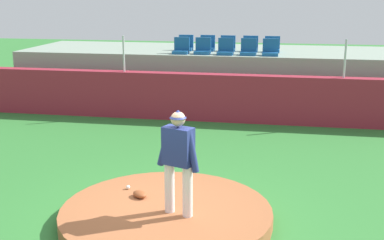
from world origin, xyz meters
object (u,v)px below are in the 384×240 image
object	(u,v)px
pitcher	(178,155)
stadium_chair_9	(272,47)
stadium_chair_1	(203,49)
stadium_chair_7	(228,46)
stadium_chair_0	(181,49)
baseball	(128,187)
stadium_chair_5	(186,46)
fielding_glove	(140,194)
stadium_chair_6	(207,46)
stadium_chair_8	(250,47)
stadium_chair_4	(270,50)
stadium_chair_3	(248,50)
stadium_chair_2	(226,49)

from	to	relation	value
pitcher	stadium_chair_9	distance (m)	9.21
stadium_chair_1	stadium_chair_7	size ratio (longest dim) A/B	1.00
pitcher	stadium_chair_0	bearing A→B (deg)	121.41
baseball	stadium_chair_0	bearing A→B (deg)	94.01
stadium_chair_5	stadium_chair_0	bearing A→B (deg)	92.31
baseball	fielding_glove	xyz separation A→B (m)	(0.31, -0.32, 0.02)
fielding_glove	baseball	bearing A→B (deg)	176.95
fielding_glove	stadium_chair_6	world-z (taller)	stadium_chair_6
pitcher	stadium_chair_8	distance (m)	9.18
stadium_chair_4	stadium_chair_5	bearing A→B (deg)	-17.69
stadium_chair_3	stadium_chair_1	bearing A→B (deg)	-0.67
stadium_chair_0	stadium_chair_2	size ratio (longest dim) A/B	1.00
stadium_chair_0	stadium_chair_2	distance (m)	1.40
stadium_chair_6	stadium_chair_8	bearing A→B (deg)	-179.83
fielding_glove	stadium_chair_5	world-z (taller)	stadium_chair_5
baseball	stadium_chair_5	bearing A→B (deg)	93.82
stadium_chair_9	pitcher	bearing A→B (deg)	82.71
stadium_chair_8	stadium_chair_9	bearing A→B (deg)	177.37
stadium_chair_2	stadium_chair_6	world-z (taller)	same
stadium_chair_0	stadium_chair_3	world-z (taller)	same
pitcher	stadium_chair_0	xyz separation A→B (m)	(-1.62, 8.21, 0.72)
stadium_chair_5	stadium_chair_9	size ratio (longest dim) A/B	1.00
stadium_chair_1	stadium_chair_5	distance (m)	1.12
pitcher	stadium_chair_0	world-z (taller)	stadium_chair_0
pitcher	stadium_chair_3	distance (m)	8.28
stadium_chair_5	stadium_chair_8	xyz separation A→B (m)	(2.13, 0.03, 0.00)
stadium_chair_6	stadium_chair_7	xyz separation A→B (m)	(0.67, -0.03, 0.00)
stadium_chair_1	stadium_chair_4	distance (m)	2.09
stadium_chair_2	stadium_chair_4	world-z (taller)	same
fielding_glove	stadium_chair_4	bearing A→B (deg)	118.46
pitcher	stadium_chair_0	size ratio (longest dim) A/B	3.41
fielding_glove	stadium_chair_2	xyz separation A→B (m)	(0.57, 7.67, 1.65)
stadium_chair_6	stadium_chair_7	world-z (taller)	same
baseball	fielding_glove	distance (m)	0.44
stadium_chair_3	stadium_chair_4	distance (m)	0.67
stadium_chair_3	stadium_chair_6	distance (m)	1.68
baseball	stadium_chair_8	world-z (taller)	stadium_chair_8
pitcher	stadium_chair_7	distance (m)	9.14
baseball	stadium_chair_5	distance (m)	8.45
stadium_chair_0	stadium_chair_4	size ratio (longest dim) A/B	1.00
stadium_chair_0	pitcher	bearing A→B (deg)	101.17
fielding_glove	stadium_chair_0	distance (m)	7.90
stadium_chair_3	stadium_chair_8	bearing A→B (deg)	-89.66
fielding_glove	stadium_chair_9	size ratio (longest dim) A/B	0.60
fielding_glove	stadium_chair_7	size ratio (longest dim) A/B	0.60
stadium_chair_1	stadium_chair_9	xyz separation A→B (m)	(2.11, 0.86, 0.00)
fielding_glove	stadium_chair_1	bearing A→B (deg)	133.70
fielding_glove	pitcher	bearing A→B (deg)	8.95
pitcher	stadium_chair_8	bearing A→B (deg)	107.31
stadium_chair_6	pitcher	bearing A→B (deg)	95.86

